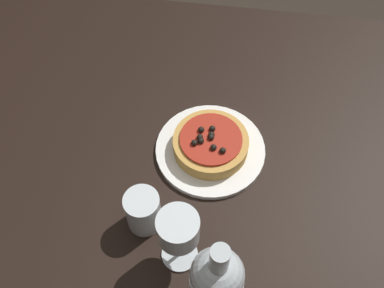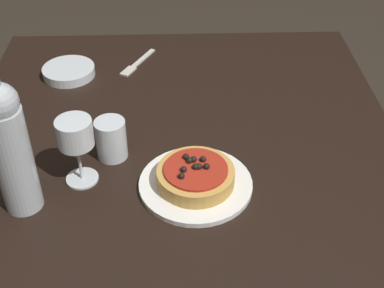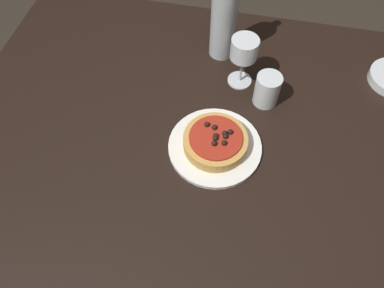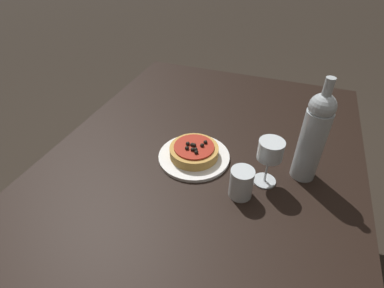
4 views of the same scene
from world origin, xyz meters
The scene contains 8 objects.
dining_table centered at (0.00, 0.00, 0.64)m, with size 1.45×1.06×0.71m.
dinner_plate centered at (0.00, -0.03, 0.72)m, with size 0.25×0.25×0.01m.
pizza centered at (0.00, -0.03, 0.74)m, with size 0.17×0.17×0.05m.
wine_glass centered at (0.03, 0.22, 0.83)m, with size 0.08×0.08×0.16m.
wine_bottle centered at (-0.04, 0.33, 0.87)m, with size 0.08×0.08×0.34m.
water_cup centered at (0.11, 0.16, 0.76)m, with size 0.07×0.07×0.10m.
side_bowl centered at (0.48, 0.31, 0.73)m, with size 0.15×0.15×0.03m.
fork centered at (0.53, 0.12, 0.72)m, with size 0.16×0.10×0.00m.
Camera 2 is at (-0.85, 0.01, 1.50)m, focal length 50.00 mm.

